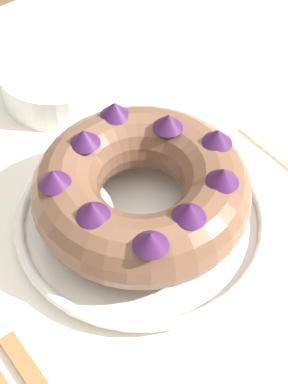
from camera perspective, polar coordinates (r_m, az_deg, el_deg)
name	(u,v)px	position (r m, az deg, el deg)	size (l,w,h in m)	color
dining_table	(158,252)	(0.68, 1.48, -6.42)	(1.45, 1.02, 0.73)	silver
serving_dish	(144,219)	(0.59, 0.00, -2.93)	(0.28, 0.28, 0.02)	white
bundt_cake	(144,191)	(0.56, 0.00, 0.11)	(0.23, 0.23, 0.09)	brown
cake_knife	(8,340)	(0.54, -14.29, -15.08)	(0.02, 0.19, 0.01)	#936038
side_bowl	(59,81)	(0.76, -9.07, 11.57)	(0.16, 0.16, 0.05)	white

